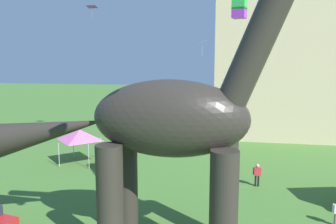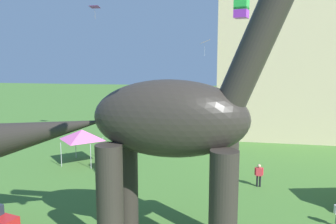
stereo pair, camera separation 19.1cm
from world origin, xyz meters
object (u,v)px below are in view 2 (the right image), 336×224
kite_apex (241,9)px  kite_far_left (95,7)px  kite_near_low (180,99)px  dinosaur_sculpture (168,118)px  person_watching_child (259,173)px  kite_mid_center (205,42)px  festival_canopy_tent (82,135)px

kite_apex → kite_far_left: bearing=152.4°
kite_near_low → dinosaur_sculpture: bearing=-83.2°
person_watching_child → kite_mid_center: kite_mid_center is taller
kite_apex → dinosaur_sculpture: bearing=-104.2°
dinosaur_sculpture → kite_near_low: size_ratio=12.68×
kite_near_low → kite_far_left: size_ratio=1.00×
festival_canopy_tent → kite_near_low: (8.67, -0.13, 3.39)m
festival_canopy_tent → kite_near_low: kite_near_low is taller
person_watching_child → kite_apex: kite_apex is taller
person_watching_child → kite_far_left: 25.00m
kite_near_low → kite_far_left: bearing=140.5°
dinosaur_sculpture → kite_near_low: bearing=107.5°
person_watching_child → kite_mid_center: size_ratio=0.99×
person_watching_child → festival_canopy_tent: festival_canopy_tent is taller
dinosaur_sculpture → person_watching_child: size_ratio=10.58×
festival_canopy_tent → kite_near_low: 9.31m
dinosaur_sculpture → person_watching_child: bearing=73.2°
festival_canopy_tent → kite_mid_center: size_ratio=1.89×
kite_apex → kite_far_left: (-15.63, 8.16, 1.88)m
festival_canopy_tent → kite_apex: kite_apex is taller
kite_apex → kite_mid_center: bearing=113.5°
person_watching_child → kite_near_low: kite_near_low is taller
kite_apex → kite_far_left: size_ratio=1.04×
kite_mid_center → kite_apex: bearing=-66.5°
person_watching_child → kite_near_low: size_ratio=1.20×
festival_canopy_tent → kite_mid_center: (9.78, 8.93, 8.39)m
dinosaur_sculpture → festival_canopy_tent: bearing=140.5°
kite_far_left → kite_mid_center: size_ratio=0.83×
festival_canopy_tent → kite_mid_center: kite_mid_center is taller
kite_near_low → kite_apex: bearing=10.4°
kite_apex → kite_far_left: 17.74m
person_watching_child → kite_far_left: bearing=19.9°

